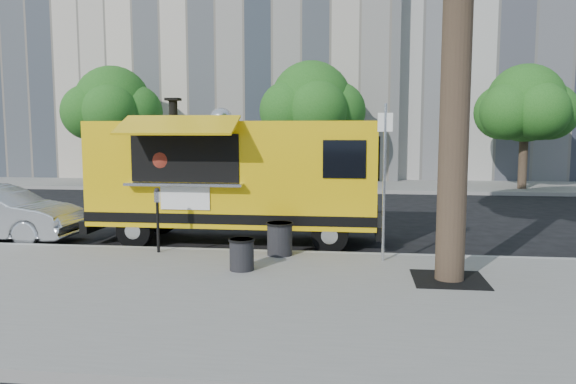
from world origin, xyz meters
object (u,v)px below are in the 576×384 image
at_px(sign_post, 384,173).
at_px(parking_meter, 158,212).
at_px(far_tree_a, 113,104).
at_px(far_tree_c, 526,104).
at_px(food_truck, 235,176).
at_px(far_tree_b, 311,102).
at_px(trash_bin_left, 242,253).
at_px(trash_bin_right, 280,238).

relative_size(sign_post, parking_meter, 2.25).
xyz_separation_m(far_tree_a, sign_post, (11.55, -13.85, -1.93)).
distance_m(far_tree_a, sign_post, 18.14).
bearing_deg(far_tree_c, sign_post, -114.81).
bearing_deg(far_tree_c, parking_meter, -128.66).
height_order(sign_post, food_truck, food_truck).
height_order(far_tree_b, parking_meter, far_tree_b).
distance_m(far_tree_a, trash_bin_left, 17.70).
bearing_deg(food_truck, far_tree_c, 50.44).
bearing_deg(sign_post, parking_meter, 177.48).
distance_m(far_tree_a, far_tree_c, 18.00).
distance_m(far_tree_a, parking_meter, 15.59).
xyz_separation_m(far_tree_a, parking_meter, (7.00, -13.65, -2.79)).
bearing_deg(trash_bin_left, far_tree_a, 121.17).
bearing_deg(far_tree_b, food_truck, -93.80).
bearing_deg(far_tree_a, trash_bin_left, -58.83).
height_order(far_tree_b, trash_bin_left, far_tree_b).
bearing_deg(trash_bin_left, food_truck, 104.35).
relative_size(sign_post, trash_bin_right, 4.56).
height_order(trash_bin_left, trash_bin_right, trash_bin_right).
distance_m(far_tree_c, food_truck, 15.51).
xyz_separation_m(sign_post, food_truck, (-3.35, 2.12, -0.26)).
bearing_deg(sign_post, food_truck, 147.71).
xyz_separation_m(far_tree_b, sign_post, (2.55, -14.25, -1.98)).
height_order(parking_meter, trash_bin_left, parking_meter).
xyz_separation_m(far_tree_c, parking_meter, (-11.00, -13.75, -2.74)).
bearing_deg(far_tree_b, parking_meter, -98.10).
relative_size(far_tree_b, far_tree_c, 1.06).
height_order(sign_post, trash_bin_right, sign_post).
bearing_deg(far_tree_b, trash_bin_left, -90.00).
distance_m(far_tree_b, far_tree_c, 9.01).
distance_m(sign_post, trash_bin_right, 2.46).
xyz_separation_m(far_tree_a, far_tree_c, (18.00, 0.10, -0.06)).
height_order(far_tree_a, far_tree_c, far_tree_a).
relative_size(parking_meter, food_truck, 0.20).
xyz_separation_m(far_tree_b, food_truck, (-0.80, -12.13, -2.25)).
xyz_separation_m(far_tree_b, trash_bin_left, (-0.00, -15.28, -3.38)).
relative_size(far_tree_a, parking_meter, 4.01).
relative_size(far_tree_c, parking_meter, 3.90).
bearing_deg(trash_bin_right, food_truck, 125.17).
bearing_deg(far_tree_b, sign_post, -79.85).
bearing_deg(food_truck, sign_post, -32.20).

